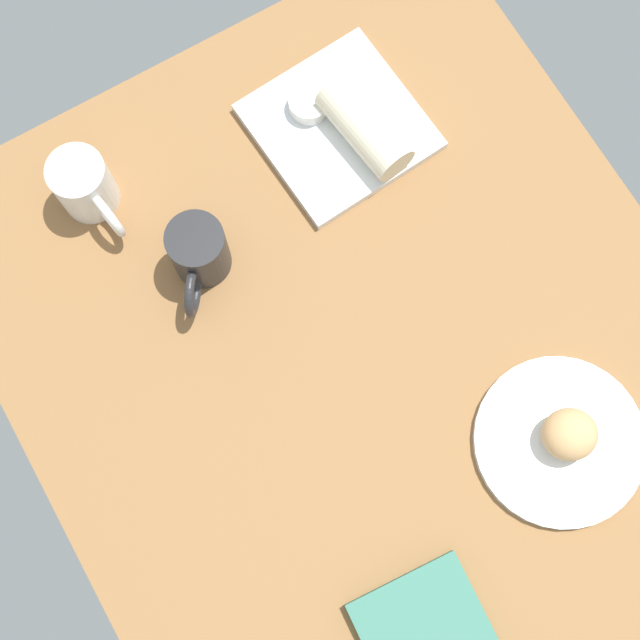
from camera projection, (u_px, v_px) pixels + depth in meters
dining_table at (370, 375)px, 125.72cm from camera, size 110.00×90.00×4.00cm
round_plate at (559, 442)px, 120.86cm from camera, size 22.64×22.64×1.40cm
scone_pastry at (570, 434)px, 117.46cm from camera, size 8.93×9.14×5.85cm
square_plate at (339, 126)px, 131.43cm from camera, size 23.66×23.66×1.60cm
sauce_cup at (309, 104)px, 130.04cm from camera, size 5.81×5.81×2.33cm
breakfast_wrap at (364, 128)px, 127.23cm from camera, size 15.39×7.91×6.06cm
coffee_mug at (86, 187)px, 124.69cm from camera, size 13.15×7.95×9.93cm
second_mug at (198, 254)px, 122.31cm from camera, size 11.74×9.88×10.17cm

